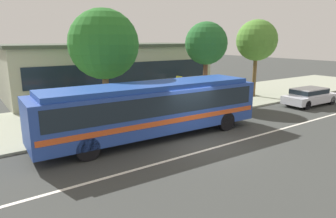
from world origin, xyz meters
The scene contains 11 objects.
ground_plane centered at (0.00, 0.00, 0.00)m, with size 120.00×120.00×0.00m, color #393B39.
sidewalk_slab centered at (0.00, 7.42, 0.06)m, with size 60.00×8.00×0.12m, color #999F8A.
lane_stripe_center centered at (0.00, -0.80, 0.00)m, with size 56.00×0.16×0.01m, color silver.
transit_bus centered at (-1.43, 2.07, 1.58)m, with size 11.52×2.96×2.71m.
sedan_far_ahead centered at (12.03, 1.69, 0.72)m, with size 4.72×1.96×1.29m.
pedestrian_waiting_near_sign centered at (-1.08, 3.96, 1.09)m, with size 0.36×0.36×1.65m.
bus_stop_sign centered at (1.56, 3.89, 1.75)m, with size 0.14×0.44×2.55m.
street_tree_near_stop centered at (-1.87, 6.65, 4.48)m, with size 4.08×4.08×6.42m.
street_tree_mid_block centered at (5.98, 6.52, 4.46)m, with size 3.08×3.08×5.91m.
street_tree_far_end centered at (11.13, 6.15, 4.67)m, with size 3.30×3.30×6.23m.
station_building centered at (1.94, 14.87, 2.21)m, with size 17.26×8.78×4.40m.
Camera 1 is at (-8.95, -9.99, 4.78)m, focal length 31.84 mm.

